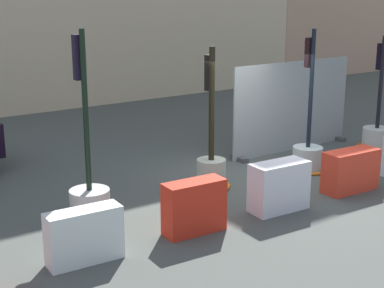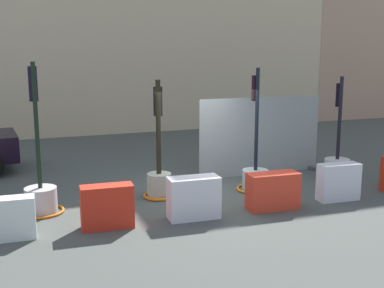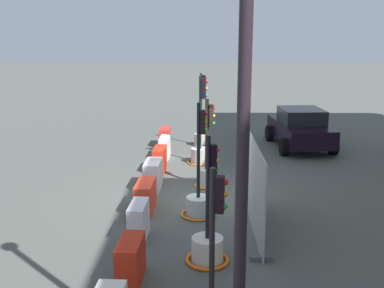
% 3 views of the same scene
% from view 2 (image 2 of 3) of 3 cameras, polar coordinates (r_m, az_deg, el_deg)
% --- Properties ---
extents(ground_plane, '(120.00, 120.00, 0.00)m').
position_cam_2_polar(ground_plane, '(12.07, 1.88, -5.87)').
color(ground_plane, '#4A4F4A').
extents(traffic_light_1, '(0.96, 0.96, 3.23)m').
position_cam_2_polar(traffic_light_1, '(11.20, -16.97, -5.01)').
color(traffic_light_1, '#B1ABA9').
rests_on(traffic_light_1, ground_plane).
extents(traffic_light_2, '(0.77, 0.77, 2.78)m').
position_cam_2_polar(traffic_light_2, '(11.82, -3.80, -3.62)').
color(traffic_light_2, '#B5B9A3').
rests_on(traffic_light_2, ground_plane).
extents(traffic_light_3, '(0.93, 0.93, 3.03)m').
position_cam_2_polar(traffic_light_3, '(12.48, 7.25, -3.38)').
color(traffic_light_3, silver).
rests_on(traffic_light_3, ground_plane).
extents(traffic_light_4, '(0.94, 0.94, 2.75)m').
position_cam_2_polar(traffic_light_4, '(13.98, 16.26, -2.30)').
color(traffic_light_4, silver).
rests_on(traffic_light_4, ground_plane).
extents(construction_barrier_1, '(1.12, 0.42, 0.80)m').
position_cam_2_polar(construction_barrier_1, '(9.92, -20.67, -8.05)').
color(construction_barrier_1, silver).
rests_on(construction_barrier_1, ground_plane).
extents(construction_barrier_2, '(1.04, 0.44, 0.87)m').
position_cam_2_polar(construction_barrier_2, '(10.00, -9.68, -7.10)').
color(construction_barrier_2, red).
rests_on(construction_barrier_2, ground_plane).
extents(construction_barrier_3, '(1.09, 0.53, 0.88)m').
position_cam_2_polar(construction_barrier_3, '(10.39, 0.19, -6.18)').
color(construction_barrier_3, silver).
rests_on(construction_barrier_3, ground_plane).
extents(construction_barrier_4, '(1.17, 0.52, 0.81)m').
position_cam_2_polar(construction_barrier_4, '(11.12, 9.25, -5.34)').
color(construction_barrier_4, red).
rests_on(construction_barrier_4, ground_plane).
extents(construction_barrier_5, '(0.99, 0.43, 0.87)m').
position_cam_2_polar(construction_barrier_5, '(12.07, 16.42, -4.20)').
color(construction_barrier_5, silver).
rests_on(construction_barrier_5, ground_plane).
extents(site_fence_panel, '(3.64, 0.50, 2.16)m').
position_cam_2_polar(site_fence_panel, '(13.91, 7.86, 0.71)').
color(site_fence_panel, '#959D9B').
rests_on(site_fence_panel, ground_plane).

